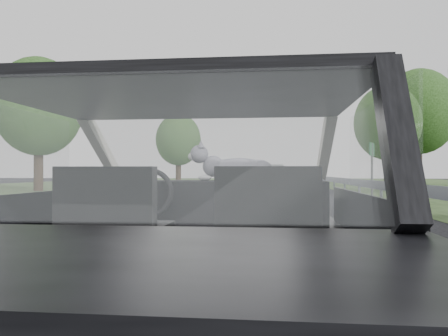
% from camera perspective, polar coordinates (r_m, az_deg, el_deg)
% --- Properties ---
extents(subject_car, '(1.80, 4.00, 1.45)m').
position_cam_1_polar(subject_car, '(2.54, -3.35, -8.17)').
color(subject_car, black).
rests_on(subject_car, ground).
extents(dashboard, '(1.58, 0.45, 0.30)m').
position_cam_1_polar(dashboard, '(3.14, -1.45, -4.40)').
color(dashboard, black).
rests_on(dashboard, subject_car).
extents(driver_seat, '(0.50, 0.72, 0.42)m').
position_cam_1_polar(driver_seat, '(2.35, -14.26, -4.98)').
color(driver_seat, black).
rests_on(driver_seat, subject_car).
extents(passenger_seat, '(0.50, 0.72, 0.42)m').
position_cam_1_polar(passenger_seat, '(2.20, 5.76, -5.29)').
color(passenger_seat, black).
rests_on(passenger_seat, subject_car).
extents(steering_wheel, '(0.36, 0.36, 0.04)m').
position_cam_1_polar(steering_wheel, '(2.93, -10.01, -3.31)').
color(steering_wheel, black).
rests_on(steering_wheel, dashboard).
extents(cat, '(0.65, 0.28, 0.28)m').
position_cam_1_polar(cat, '(3.14, 1.97, 0.03)').
color(cat, gray).
rests_on(cat, dashboard).
extents(guardrail, '(0.05, 90.00, 0.32)m').
position_cam_1_polar(guardrail, '(13.08, 23.48, -2.59)').
color(guardrail, gray).
rests_on(guardrail, ground).
extents(other_car, '(2.61, 4.97, 1.56)m').
position_cam_1_polar(other_car, '(28.42, 6.13, -1.09)').
color(other_car, silver).
rests_on(other_car, ground).
extents(highway_sign, '(0.44, 0.87, 2.28)m').
position_cam_1_polar(highway_sign, '(19.16, 18.76, -0.27)').
color(highway_sign, '#135226').
rests_on(highway_sign, ground).
extents(tree_2, '(5.41, 5.41, 7.04)m').
position_cam_1_polar(tree_2, '(33.15, 20.56, 3.76)').
color(tree_2, black).
rests_on(tree_2, ground).
extents(tree_3, '(7.42, 7.42, 9.26)m').
position_cam_1_polar(tree_3, '(39.31, 24.06, 4.73)').
color(tree_3, black).
rests_on(tree_3, ground).
extents(tree_5, '(6.21, 6.21, 7.23)m').
position_cam_1_polar(tree_5, '(26.40, -23.05, 5.07)').
color(tree_5, black).
rests_on(tree_5, ground).
extents(tree_6, '(4.64, 4.64, 6.00)m').
position_cam_1_polar(tree_6, '(38.49, -5.98, 2.37)').
color(tree_6, black).
rests_on(tree_6, ground).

